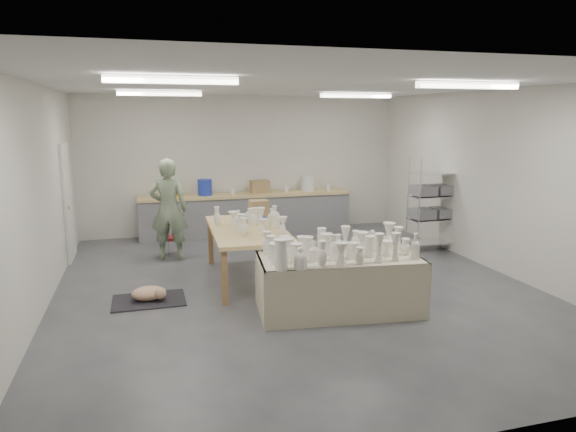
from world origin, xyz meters
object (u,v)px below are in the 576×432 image
object	(u,v)px
drying_table	(338,280)
work_table	(250,227)
potter	(169,210)
red_stool	(169,239)

from	to	relation	value
drying_table	work_table	distance (m)	1.97
drying_table	potter	distance (m)	3.81
drying_table	potter	xyz separation A→B (m)	(-2.01, 3.20, 0.49)
work_table	potter	world-z (taller)	potter
drying_table	work_table	world-z (taller)	work_table
potter	red_stool	bearing A→B (deg)	-76.49
work_table	red_stool	distance (m)	2.16
drying_table	red_stool	bearing A→B (deg)	126.42
potter	drying_table	bearing A→B (deg)	135.68
drying_table	potter	bearing A→B (deg)	128.47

